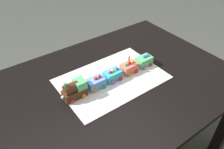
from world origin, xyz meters
The scene contains 8 objects.
dining_table centered at (0.00, 0.00, 0.63)m, with size 1.40×1.00×0.74m.
cake_board centered at (0.00, 0.03, 0.74)m, with size 0.60×0.40×0.00m, color silver.
cake_locomotive centered at (-0.24, 0.02, 0.79)m, with size 0.14×0.08×0.12m.
cake_car_caboose_sky_blue centered at (-0.11, 0.02, 0.77)m, with size 0.10×0.08×0.07m.
cake_car_tanker_turquoise centered at (0.00, 0.02, 0.77)m, with size 0.10×0.08×0.07m.
cake_car_hopper_coral centered at (0.12, 0.02, 0.77)m, with size 0.10×0.08×0.07m.
cake_car_flatbed_mint_green centered at (0.24, 0.02, 0.77)m, with size 0.10×0.08×0.07m.
birthday_candle centered at (0.12, 0.02, 0.84)m, with size 0.01×0.01×0.05m.
Camera 1 is at (-0.59, -0.78, 1.58)m, focal length 35.95 mm.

